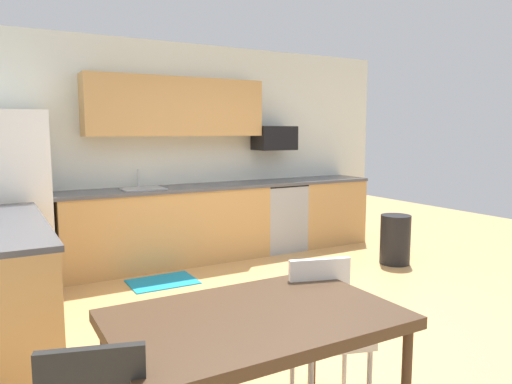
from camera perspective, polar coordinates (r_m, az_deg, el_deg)
The scene contains 16 objects.
ground_plane at distance 4.25m, azimuth 6.90°, elevation -15.04°, with size 12.00×12.00×0.00m, color tan.
wall_back at distance 6.26m, azimuth -7.48°, elevation 4.85°, with size 5.80×0.10×2.70m, color silver.
cabinet_run_back at distance 5.88m, azimuth -10.45°, elevation -4.22°, with size 2.53×0.60×0.90m, color tan.
cabinet_run_back_right at distance 7.00m, azimuth 8.25°, elevation -2.33°, with size 1.02×0.60×0.90m, color tan.
cabinet_run_left at distance 4.12m, azimuth -27.98°, elevation -9.95°, with size 0.60×2.00×0.90m, color tan.
countertop_back at distance 5.98m, azimuth -6.15°, elevation 0.61°, with size 4.80×0.64×0.04m, color #4C4C51.
upper_cabinets_back at distance 5.95m, azimuth -9.48°, elevation 9.98°, with size 2.20×0.34×0.70m, color tan.
refrigerator at distance 5.42m, azimuth -27.45°, elevation -0.99°, with size 0.76×0.70×1.81m, color white.
oven_range at distance 6.54m, azimuth 2.61°, elevation -2.89°, with size 0.60×0.60×0.91m.
microwave at distance 6.53m, azimuth 2.20°, elevation 6.45°, with size 0.54×0.36×0.32m, color black.
sink_basin at distance 5.72m, azimuth -13.36°, elevation -0.24°, with size 0.48×0.40×0.14m, color #A5A8AD.
sink_faucet at distance 5.87m, azimuth -13.90°, elevation 1.50°, with size 0.02×0.02×0.24m, color #B2B5BA.
dining_table at distance 2.43m, azimuth -0.15°, elevation -15.59°, with size 1.40×0.90×0.72m.
chair_near_table at distance 2.92m, azimuth 8.29°, elevation -15.00°, with size 0.50×0.50×0.85m.
trash_bin at distance 6.08m, azimuth 16.29°, elevation -5.46°, with size 0.36×0.36×0.60m, color black.
floor_mat at distance 5.30m, azimuth -11.10°, elevation -10.47°, with size 0.70×0.50×0.01m, color #198CBF.
Camera 1 is at (-2.35, -3.15, 1.61)m, focal length 33.50 mm.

